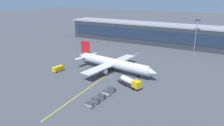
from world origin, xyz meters
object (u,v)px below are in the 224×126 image
Objects in this scene: baggage_cart_1 at (96,101)px; baggage_cart_3 at (107,93)px; baggage_cart_4 at (112,90)px; baggage_cart_2 at (101,97)px; main_airliner at (113,63)px; baggage_cart_0 at (90,105)px; fuel_tanker at (131,82)px; crew_van at (58,69)px.

baggage_cart_3 is at bearing 88.53° from baggage_cart_1.
baggage_cart_2 is at bearing -91.47° from baggage_cart_4.
baggage_cart_3 is 3.20m from baggage_cart_4.
main_airliner is 15.62× the size of baggage_cart_1.
main_airliner is 29.72m from baggage_cart_1.
main_airliner is 32.74m from baggage_cart_0.
baggage_cart_1 is (0.08, 3.20, 0.00)m from baggage_cart_0.
baggage_cart_3 is (-4.06, -10.35, -0.96)m from fuel_tanker.
baggage_cart_2 is (30.67, -12.63, -0.53)m from crew_van.
main_airliner reaches higher than baggage_cart_3.
main_airliner reaches higher than baggage_cart_2.
baggage_cart_1 is 1.00× the size of baggage_cart_4.
baggage_cart_4 is at bearing 88.53° from baggage_cart_2.
baggage_cart_2 and baggage_cart_4 have the same top height.
crew_van reaches higher than baggage_cart_2.
crew_van is 1.91× the size of baggage_cart_2.
baggage_cart_0 is 12.80m from baggage_cart_4.
baggage_cart_2 is (-4.14, -13.55, -0.96)m from fuel_tanker.
baggage_cart_2 is at bearing 88.53° from baggage_cart_1.
baggage_cart_0 is 1.00× the size of baggage_cart_3.
crew_van is 32.17m from baggage_cart_3.
baggage_cart_4 is (0.08, 3.20, 0.00)m from baggage_cart_3.
fuel_tanker is 11.16m from baggage_cart_3.
baggage_cart_0 is at bearing -91.47° from baggage_cart_3.
baggage_cart_2 is at bearing -91.47° from baggage_cart_3.
baggage_cart_1 is (-4.22, -16.75, -0.96)m from fuel_tanker.
fuel_tanker is 17.30m from baggage_cart_1.
fuel_tanker is 4.05× the size of baggage_cart_0.
main_airliner is 8.18× the size of crew_van.
crew_van is 1.91× the size of baggage_cart_4.
baggage_cart_3 is at bearing -91.47° from baggage_cart_4.
baggage_cart_4 is (9.63, -18.45, -2.99)m from main_airliner.
main_airliner is 17.80m from fuel_tanker.
baggage_cart_4 is at bearing -11.43° from crew_van.
baggage_cart_4 is (-3.97, -7.15, -0.96)m from fuel_tanker.
baggage_cart_3 is (9.55, -21.65, -2.99)m from main_airliner.
baggage_cart_0 and baggage_cart_2 have the same top height.
fuel_tanker is at bearing 75.86° from baggage_cart_1.
crew_van is (-34.81, -0.91, -0.43)m from fuel_tanker.
fuel_tanker reaches higher than baggage_cart_1.
baggage_cart_2 is 6.40m from baggage_cart_4.
baggage_cart_3 is (30.75, -9.44, -0.53)m from crew_van.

